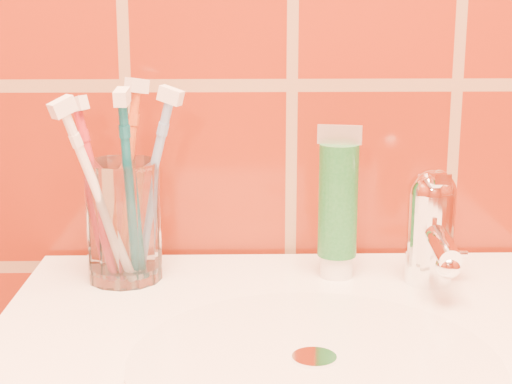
{
  "coord_description": "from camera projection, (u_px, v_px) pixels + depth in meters",
  "views": [
    {
      "loc": [
        -0.06,
        0.34,
        1.13
      ],
      "look_at": [
        -0.04,
        1.08,
        0.95
      ],
      "focal_mm": 55.0,
      "sensor_mm": 36.0,
      "label": 1
    }
  ],
  "objects": [
    {
      "name": "glass_tumbler",
      "position": [
        123.0,
        221.0,
        0.8
      ],
      "size": [
        0.1,
        0.1,
        0.12
      ],
      "primitive_type": "cylinder",
      "rotation": [
        0.0,
        0.0,
        0.32
      ],
      "color": "white",
      "rests_on": "pedestal_sink"
    },
    {
      "name": "toothpaste_tube",
      "position": [
        338.0,
        207.0,
        0.81
      ],
      "size": [
        0.04,
        0.04,
        0.16
      ],
      "rotation": [
        0.0,
        0.0,
        -0.21
      ],
      "color": "white",
      "rests_on": "pedestal_sink"
    },
    {
      "name": "faucet",
      "position": [
        432.0,
        224.0,
        0.79
      ],
      "size": [
        0.05,
        0.11,
        0.12
      ],
      "color": "white",
      "rests_on": "pedestal_sink"
    },
    {
      "name": "toothbrush_0",
      "position": [
        129.0,
        189.0,
        0.78
      ],
      "size": [
        0.03,
        0.09,
        0.21
      ],
      "primitive_type": null,
      "rotation": [
        0.16,
        0.0,
        -0.07
      ],
      "color": "#0C596A",
      "rests_on": "glass_tumbler"
    },
    {
      "name": "toothbrush_1",
      "position": [
        98.0,
        191.0,
        0.8
      ],
      "size": [
        0.12,
        0.11,
        0.2
      ],
      "primitive_type": null,
      "rotation": [
        0.26,
        0.0,
        -2.14
      ],
      "color": "#B52632",
      "rests_on": "glass_tumbler"
    },
    {
      "name": "toothbrush_2",
      "position": [
        150.0,
        186.0,
        0.79
      ],
      "size": [
        0.12,
        0.1,
        0.21
      ],
      "primitive_type": null,
      "rotation": [
        0.28,
        0.0,
        1.19
      ],
      "color": "#7699D1",
      "rests_on": "glass_tumbler"
    },
    {
      "name": "toothbrush_3",
      "position": [
        128.0,
        179.0,
        0.81
      ],
      "size": [
        0.09,
        0.09,
        0.22
      ],
      "primitive_type": null,
      "rotation": [
        0.17,
        0.0,
        2.39
      ],
      "color": "#CF5624",
      "rests_on": "glass_tumbler"
    },
    {
      "name": "toothbrush_4",
      "position": [
        99.0,
        196.0,
        0.76
      ],
      "size": [
        0.15,
        0.15,
        0.21
      ],
      "primitive_type": null,
      "rotation": [
        0.36,
        0.0,
        -0.84
      ],
      "color": "white",
      "rests_on": "glass_tumbler"
    }
  ]
}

